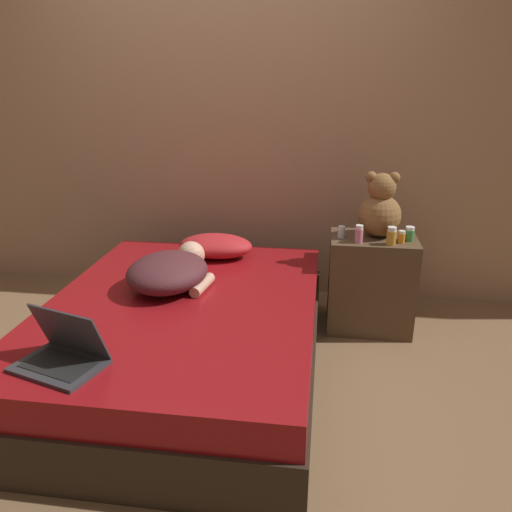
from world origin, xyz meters
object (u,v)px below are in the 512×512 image
at_px(person_lying, 171,270).
at_px(bottle_green, 410,234).
at_px(laptop, 63,353).
at_px(bottle_orange, 402,237).
at_px(bottle_clear, 341,232).
at_px(pillow, 216,246).
at_px(bottle_amber, 391,236).
at_px(teddy_bear, 380,209).
at_px(bottle_pink, 359,234).

height_order(person_lying, bottle_green, bottle_green).
bearing_deg(laptop, bottle_orange, 56.93).
bearing_deg(bottle_orange, bottle_clear, 172.08).
bearing_deg(bottle_green, person_lying, -161.17).
xyz_separation_m(person_lying, bottle_green, (1.32, 0.45, 0.13)).
height_order(laptop, bottle_clear, bottle_clear).
distance_m(pillow, person_lying, 0.51).
height_order(person_lying, laptop, laptop).
relative_size(person_lying, laptop, 1.71).
relative_size(laptop, bottle_orange, 5.43).
xyz_separation_m(laptop, bottle_orange, (1.46, 1.24, 0.16)).
distance_m(person_lying, bottle_amber, 1.27).
bearing_deg(pillow, teddy_bear, 1.50).
xyz_separation_m(bottle_pink, bottle_green, (0.30, 0.08, -0.01)).
distance_m(person_lying, bottle_orange, 1.34).
bearing_deg(bottle_amber, pillow, 172.92).
bearing_deg(bottle_amber, bottle_orange, 35.56).
relative_size(pillow, bottle_clear, 6.58).
bearing_deg(person_lying, bottle_clear, 34.71).
relative_size(laptop, teddy_bear, 1.00).
bearing_deg(person_lying, laptop, -94.55).
bearing_deg(bottle_clear, bottle_amber, -18.45).
relative_size(person_lying, bottle_amber, 6.33).
bearing_deg(person_lying, bottle_amber, 25.20).
distance_m(laptop, teddy_bear, 1.92).
bearing_deg(bottle_pink, pillow, 172.35).
distance_m(pillow, bottle_green, 1.19).
bearing_deg(laptop, bottle_clear, 65.69).
distance_m(teddy_bear, bottle_green, 0.23).
distance_m(bottle_pink, bottle_green, 0.31).
relative_size(pillow, teddy_bear, 1.19).
distance_m(teddy_bear, bottle_clear, 0.27).
xyz_separation_m(laptop, bottle_pink, (1.22, 1.20, 0.17)).
xyz_separation_m(laptop, bottle_clear, (1.12, 1.28, 0.16)).
xyz_separation_m(laptop, bottle_green, (1.51, 1.28, 0.16)).
distance_m(laptop, bottle_amber, 1.85).
xyz_separation_m(person_lying, bottle_amber, (1.21, 0.36, 0.14)).
bearing_deg(pillow, person_lying, -106.23).
height_order(bottle_orange, bottle_amber, bottle_amber).
bearing_deg(bottle_orange, laptop, -139.81).
bearing_deg(bottle_clear, bottle_orange, -7.92).
bearing_deg(bottle_amber, person_lying, -163.32).
relative_size(person_lying, bottle_green, 7.83).
relative_size(teddy_bear, bottle_pink, 3.73).
distance_m(bottle_pink, bottle_orange, 0.25).
xyz_separation_m(laptop, teddy_bear, (1.34, 1.35, 0.29)).
bearing_deg(person_lying, pillow, 82.28).
xyz_separation_m(bottle_orange, bottle_clear, (-0.35, 0.05, -0.00)).
relative_size(bottle_orange, bottle_amber, 0.68).
bearing_deg(bottle_pink, teddy_bear, 49.59).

